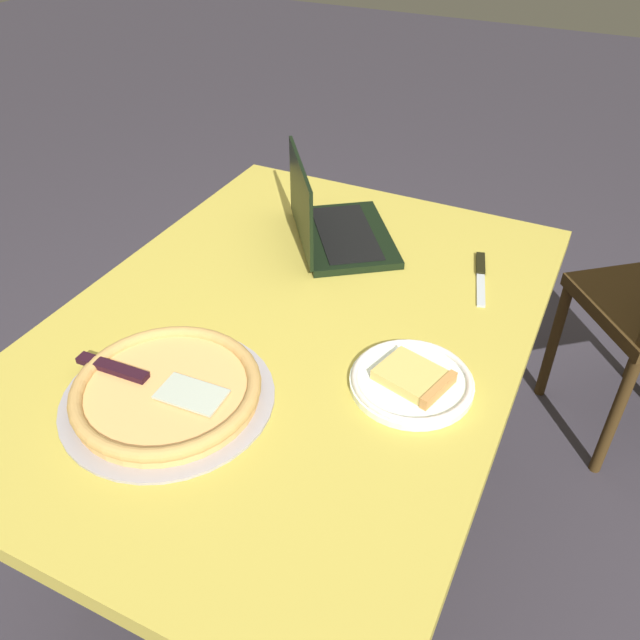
{
  "coord_description": "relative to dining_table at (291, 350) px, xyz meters",
  "views": [
    {
      "loc": [
        -0.93,
        -0.52,
        1.56
      ],
      "look_at": [
        -0.0,
        -0.07,
        0.77
      ],
      "focal_mm": 36.32,
      "sensor_mm": 36.0,
      "label": 1
    }
  ],
  "objects": [
    {
      "name": "laptop",
      "position": [
        0.34,
        0.06,
        0.12
      ],
      "size": [
        0.38,
        0.36,
        0.21
      ],
      "color": "black",
      "rests_on": "dining_table"
    },
    {
      "name": "table_knife",
      "position": [
        0.35,
        -0.31,
        0.08
      ],
      "size": [
        0.21,
        0.07,
        0.01
      ],
      "color": "#BAC0C2",
      "rests_on": "dining_table"
    },
    {
      "name": "dining_table",
      "position": [
        0.0,
        0.0,
        0.0
      ],
      "size": [
        1.3,
        0.94,
        0.74
      ],
      "color": "gold",
      "rests_on": "ground_plane"
    },
    {
      "name": "pizza_tray",
      "position": [
        -0.29,
        0.09,
        0.1
      ],
      "size": [
        0.38,
        0.38,
        0.04
      ],
      "color": "#9F9AA0",
      "rests_on": "dining_table"
    },
    {
      "name": "ground_plane",
      "position": [
        0.0,
        0.0,
        -0.66
      ],
      "size": [
        12.0,
        12.0,
        0.0
      ],
      "primitive_type": "plane",
      "color": "#37323C"
    },
    {
      "name": "pizza_plate",
      "position": [
        -0.07,
        -0.29,
        0.09
      ],
      "size": [
        0.23,
        0.23,
        0.04
      ],
      "color": "white",
      "rests_on": "dining_table"
    }
  ]
}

